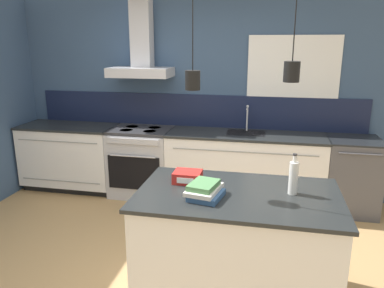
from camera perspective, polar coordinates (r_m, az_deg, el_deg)
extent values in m
plane|color=tan|center=(3.65, -6.13, -18.29)|extent=(16.00, 16.00, 0.00)
cube|color=#354C6B|center=(5.06, 0.50, 7.15)|extent=(5.60, 0.06, 2.60)
cube|color=#141C38|center=(5.05, 0.41, 5.13)|extent=(4.42, 0.02, 0.43)
cube|color=white|center=(4.90, 15.12, 10.13)|extent=(1.12, 0.01, 0.96)
cube|color=black|center=(4.90, 15.11, 10.14)|extent=(1.04, 0.01, 0.88)
cube|color=#B5B5BA|center=(4.95, -7.82, 10.79)|extent=(0.80, 0.46, 0.12)
cube|color=#B5B5BA|center=(5.03, -7.68, 16.68)|extent=(0.26, 0.20, 0.90)
cylinder|color=black|center=(2.73, 0.11, 19.37)|extent=(0.01, 0.01, 0.78)
cylinder|color=black|center=(2.73, 0.10, 9.69)|extent=(0.11, 0.11, 0.14)
sphere|color=#F9D18C|center=(2.73, 0.10, 9.69)|extent=(0.06, 0.06, 0.06)
cylinder|color=black|center=(2.68, 15.61, 19.66)|extent=(0.01, 0.01, 0.71)
cylinder|color=black|center=(2.68, 14.95, 10.59)|extent=(0.11, 0.11, 0.14)
sphere|color=#F9D18C|center=(2.68, 14.95, 10.59)|extent=(0.06, 0.06, 0.06)
cube|color=black|center=(5.69, -17.46, -5.73)|extent=(1.25, 0.56, 0.09)
cube|color=white|center=(5.53, -17.97, -1.57)|extent=(1.29, 0.62, 0.79)
cube|color=gray|center=(5.20, -19.90, 0.37)|extent=(1.13, 0.01, 0.01)
cube|color=gray|center=(5.36, -19.37, -5.33)|extent=(1.13, 0.01, 0.01)
cube|color=#232626|center=(5.43, -18.32, 2.58)|extent=(1.31, 0.64, 0.03)
cube|color=black|center=(5.02, 7.83, -8.00)|extent=(1.89, 0.56, 0.09)
cube|color=white|center=(4.83, 7.99, -3.34)|extent=(1.95, 0.62, 0.79)
cube|color=gray|center=(4.45, 7.84, -1.25)|extent=(1.72, 0.01, 0.01)
cube|color=gray|center=(4.64, 7.59, -7.78)|extent=(1.72, 0.01, 0.01)
cube|color=#232626|center=(4.72, 8.18, 1.38)|extent=(1.97, 0.64, 0.03)
cube|color=#262628|center=(4.76, 8.22, 1.65)|extent=(0.48, 0.34, 0.01)
cylinder|color=#B5B5BA|center=(4.86, 8.40, 3.86)|extent=(0.02, 0.02, 0.32)
sphere|color=#B5B5BA|center=(4.83, 8.47, 5.70)|extent=(0.03, 0.03, 0.03)
cylinder|color=#B5B5BA|center=(4.77, 8.41, 5.35)|extent=(0.02, 0.12, 0.02)
cube|color=#B5B5BA|center=(5.11, -7.63, -2.87)|extent=(0.80, 0.62, 0.87)
cube|color=black|center=(4.84, -8.86, -4.40)|extent=(0.69, 0.02, 0.44)
cylinder|color=#B5B5BA|center=(4.75, -9.06, -1.87)|extent=(0.60, 0.02, 0.02)
cube|color=#B5B5BA|center=(4.72, -9.08, 0.40)|extent=(0.69, 0.02, 0.07)
cube|color=#2D2D30|center=(4.99, -7.82, 2.10)|extent=(0.80, 0.60, 0.04)
cylinder|color=black|center=(5.14, -9.10, 2.64)|extent=(0.17, 0.17, 0.00)
cylinder|color=black|center=(5.04, -5.70, 2.50)|extent=(0.17, 0.17, 0.00)
cylinder|color=black|center=(4.94, -9.98, 2.10)|extent=(0.17, 0.17, 0.00)
cylinder|color=black|center=(4.84, -6.47, 1.94)|extent=(0.17, 0.17, 0.00)
cube|color=#4C4C51|center=(4.94, 23.03, -4.52)|extent=(0.61, 0.62, 0.89)
cube|color=black|center=(4.82, 23.59, 0.59)|extent=(0.61, 0.62, 0.02)
cylinder|color=#4C4C51|center=(4.52, 24.29, -1.43)|extent=(0.46, 0.02, 0.02)
cube|color=white|center=(3.07, 6.77, -14.75)|extent=(1.49, 0.88, 0.79)
cube|color=#232626|center=(2.89, 7.03, -7.68)|extent=(1.54, 0.93, 0.03)
cylinder|color=silver|center=(2.90, 15.19, -5.06)|extent=(0.07, 0.07, 0.25)
cylinder|color=silver|center=(2.85, 15.40, -2.19)|extent=(0.03, 0.03, 0.06)
cylinder|color=#262628|center=(2.84, 15.44, -1.57)|extent=(0.03, 0.03, 0.01)
cube|color=#335684|center=(2.77, 2.19, -7.80)|extent=(0.26, 0.30, 0.04)
cube|color=silver|center=(2.77, 1.86, -6.93)|extent=(0.26, 0.34, 0.03)
cube|color=#4C7F4C|center=(2.76, 1.78, -6.26)|extent=(0.23, 0.28, 0.04)
cube|color=red|center=(3.06, -0.67, -5.00)|extent=(0.22, 0.18, 0.09)
cube|color=white|center=(2.97, -1.07, -5.63)|extent=(0.13, 0.01, 0.05)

